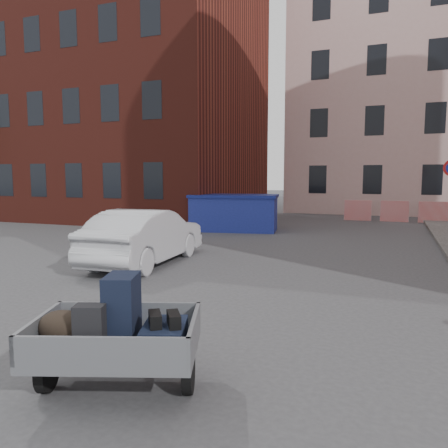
% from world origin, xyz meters
% --- Properties ---
extents(ground, '(120.00, 120.00, 0.00)m').
position_xyz_m(ground, '(0.00, 0.00, 0.00)').
color(ground, '#38383A').
rests_on(ground, ground).
extents(building_brick, '(12.00, 10.00, 14.00)m').
position_xyz_m(building_brick, '(-9.00, 13.00, 7.00)').
color(building_brick, '#591E16').
rests_on(building_brick, ground).
extents(building_pink, '(16.00, 8.00, 14.00)m').
position_xyz_m(building_pink, '(6.00, 22.00, 7.00)').
color(building_pink, '#CCA49D').
rests_on(building_pink, ground).
extents(far_building, '(6.00, 6.00, 8.00)m').
position_xyz_m(far_building, '(-20.00, 22.00, 4.00)').
color(far_building, maroon).
rests_on(far_building, ground).
extents(barriers, '(4.70, 0.18, 1.00)m').
position_xyz_m(barriers, '(4.20, 15.00, 0.50)').
color(barriers, red).
rests_on(barriers, ground).
extents(trailer, '(1.88, 1.98, 1.20)m').
position_xyz_m(trailer, '(1.60, -4.00, 0.61)').
color(trailer, black).
rests_on(trailer, ground).
extents(dumpster, '(3.73, 2.38, 1.45)m').
position_xyz_m(dumpster, '(-1.83, 8.90, 0.73)').
color(dumpster, navy).
rests_on(dumpster, ground).
extents(silver_car, '(1.72, 4.26, 1.37)m').
position_xyz_m(silver_car, '(-1.60, 1.80, 0.69)').
color(silver_car, '#B7B9BF').
rests_on(silver_car, ground).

